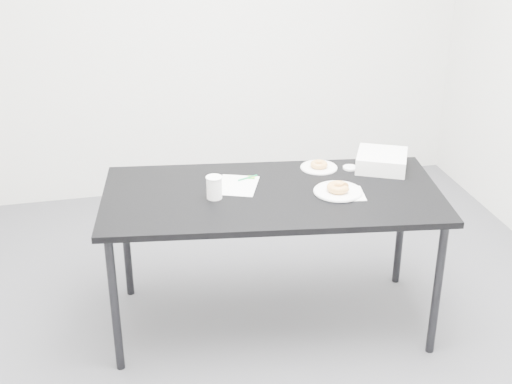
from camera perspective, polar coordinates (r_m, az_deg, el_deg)
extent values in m
plane|color=#4F4F54|center=(3.82, -0.26, -12.02)|extent=(4.00, 4.00, 0.00)
cube|color=silver|center=(5.11, -5.31, 14.26)|extent=(4.00, 0.02, 2.70)
cube|color=black|center=(3.60, 1.31, -0.28)|extent=(1.80, 1.03, 0.03)
cylinder|color=black|center=(3.51, -11.24, -8.87)|extent=(0.04, 0.04, 0.75)
cylinder|color=black|center=(4.09, -10.37, -3.58)|extent=(0.04, 0.04, 0.75)
cylinder|color=black|center=(3.67, 14.29, -7.58)|extent=(0.04, 0.04, 0.75)
cylinder|color=black|center=(4.22, 11.50, -2.69)|extent=(0.04, 0.04, 0.75)
cube|color=white|center=(3.67, -1.51, 0.54)|extent=(0.28, 0.31, 0.00)
cube|color=green|center=(3.76, -0.38, 1.19)|extent=(0.05, 0.05, 0.00)
cylinder|color=#0B8348|center=(3.75, -0.67, 1.15)|extent=(0.11, 0.05, 0.01)
cube|color=white|center=(3.61, 7.26, -0.14)|extent=(0.20, 0.20, 0.00)
cylinder|color=white|center=(3.62, 6.58, 0.04)|extent=(0.25, 0.25, 0.01)
torus|color=gold|center=(3.61, 6.60, 0.37)|extent=(0.14, 0.14, 0.04)
cylinder|color=white|center=(3.89, 5.05, 1.96)|extent=(0.20, 0.20, 0.01)
torus|color=gold|center=(3.89, 5.06, 2.21)|extent=(0.12, 0.12, 0.03)
cylinder|color=white|center=(3.52, -3.36, 0.38)|extent=(0.08, 0.08, 0.12)
cylinder|color=white|center=(3.90, 7.54, 1.94)|extent=(0.08, 0.08, 0.01)
cube|color=white|center=(3.92, 10.03, 2.48)|extent=(0.35, 0.35, 0.09)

